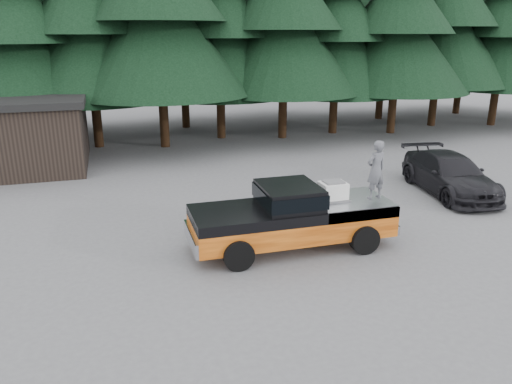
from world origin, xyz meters
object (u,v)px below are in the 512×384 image
object	(u,v)px
pickup_truck	(292,226)
air_compressor	(333,192)
man_on_bed	(376,170)
parked_car	(450,174)

from	to	relation	value
pickup_truck	air_compressor	world-z (taller)	air_compressor
pickup_truck	man_on_bed	world-z (taller)	man_on_bed
man_on_bed	pickup_truck	bearing A→B (deg)	-15.98
air_compressor	man_on_bed	xyz separation A→B (m)	(1.24, -0.20, 0.62)
air_compressor	parked_car	bearing A→B (deg)	24.55
man_on_bed	parked_car	xyz separation A→B (m)	(5.18, 3.30, -1.45)
parked_car	air_compressor	bearing A→B (deg)	-146.66
air_compressor	parked_car	size ratio (longest dim) A/B	0.14
pickup_truck	parked_car	xyz separation A→B (m)	(7.71, 3.15, 0.09)
pickup_truck	air_compressor	size ratio (longest dim) A/B	8.05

